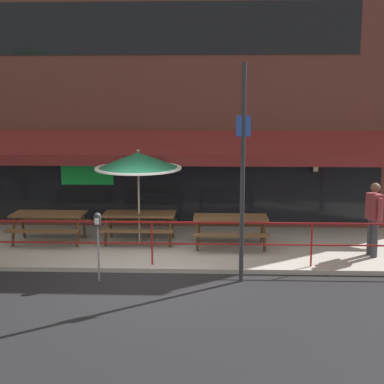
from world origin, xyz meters
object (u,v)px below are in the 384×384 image
at_px(picnic_table_centre, 140,219).
at_px(pedestrian_walking, 374,215).
at_px(picnic_table_left, 49,219).
at_px(patio_umbrella_centre, 138,161).
at_px(parking_meter_far, 98,226).
at_px(street_sign_pole, 243,172).
at_px(picnic_table_right, 230,223).

xyz_separation_m(picnic_table_centre, pedestrian_walking, (5.53, -0.99, 0.35)).
xyz_separation_m(picnic_table_left, patio_umbrella_centre, (2.28, 0.03, 1.47)).
height_order(parking_meter_far, street_sign_pole, street_sign_pole).
distance_m(picnic_table_left, street_sign_pole, 5.55).
height_order(picnic_table_left, pedestrian_walking, pedestrian_walking).
bearing_deg(patio_umbrella_centre, parking_meter_far, -100.42).
bearing_deg(parking_meter_far, street_sign_pole, 1.35).
bearing_deg(street_sign_pole, pedestrian_walking, 27.51).
bearing_deg(patio_umbrella_centre, picnic_table_left, -179.22).
bearing_deg(picnic_table_left, street_sign_pole, -28.03).
xyz_separation_m(picnic_table_right, pedestrian_walking, (3.25, -0.65, 0.35)).
distance_m(picnic_table_centre, pedestrian_walking, 5.63).
distance_m(picnic_table_centre, street_sign_pole, 3.88).
bearing_deg(parking_meter_far, picnic_table_centre, 79.82).
bearing_deg(picnic_table_left, picnic_table_right, -2.99).
relative_size(pedestrian_walking, parking_meter_far, 1.20).
bearing_deg(street_sign_pole, parking_meter_far, -178.65).
distance_m(picnic_table_centre, patio_umbrella_centre, 1.48).
distance_m(patio_umbrella_centre, parking_meter_far, 2.84).
bearing_deg(picnic_table_left, pedestrian_walking, -6.52).
relative_size(picnic_table_left, parking_meter_far, 1.27).
height_order(picnic_table_left, picnic_table_right, same).
bearing_deg(parking_meter_far, pedestrian_walking, 15.65).
relative_size(picnic_table_centre, patio_umbrella_centre, 0.76).
bearing_deg(picnic_table_left, parking_meter_far, -55.04).
bearing_deg(picnic_table_left, picnic_table_centre, 2.37).
distance_m(picnic_table_right, patio_umbrella_centre, 2.73).
relative_size(patio_umbrella_centre, parking_meter_far, 1.67).
bearing_deg(picnic_table_centre, picnic_table_right, -8.30).
relative_size(picnic_table_left, pedestrian_walking, 1.05).
bearing_deg(picnic_table_centre, pedestrian_walking, -10.12).
bearing_deg(pedestrian_walking, picnic_table_left, 173.48).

